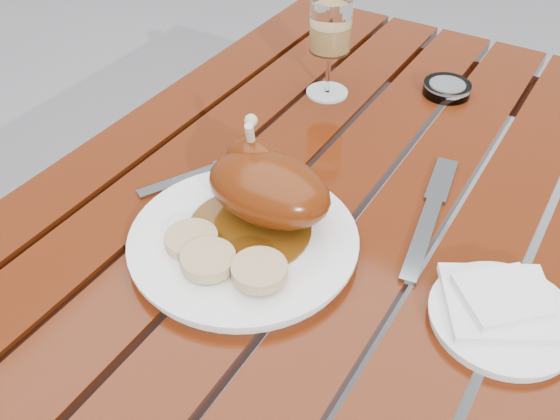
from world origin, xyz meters
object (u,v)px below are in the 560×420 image
object	(u,v)px
dinner_plate	(244,242)
wine_glass	(329,48)
side_plate	(503,318)
ashtray	(447,89)
table	(325,338)

from	to	relation	value
dinner_plate	wine_glass	bearing A→B (deg)	103.02
side_plate	ashtray	world-z (taller)	ashtray
dinner_plate	ashtray	size ratio (longest dim) A/B	3.56
dinner_plate	side_plate	bearing A→B (deg)	9.03
dinner_plate	side_plate	xyz separation A→B (m)	(0.33, 0.05, -0.00)
table	ashtray	distance (m)	0.51
side_plate	ashtray	xyz separation A→B (m)	(-0.24, 0.47, 0.00)
table	wine_glass	distance (m)	0.53
table	ashtray	xyz separation A→B (m)	(0.05, 0.34, 0.39)
dinner_plate	wine_glass	size ratio (longest dim) A/B	1.71
side_plate	wine_glass	bearing A→B (deg)	139.69
table	wine_glass	size ratio (longest dim) A/B	6.74
wine_glass	ashtray	bearing A→B (deg)	31.08
dinner_plate	side_plate	distance (m)	0.34
wine_glass	side_plate	xyz separation A→B (m)	(0.43, -0.36, -0.08)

